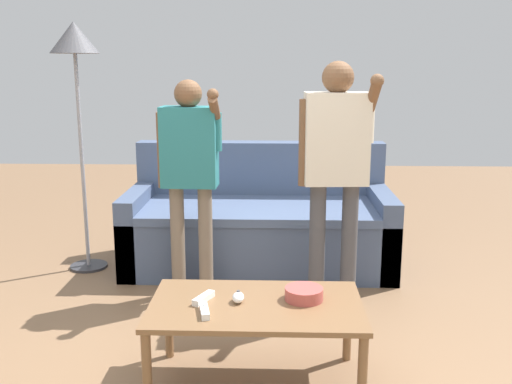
% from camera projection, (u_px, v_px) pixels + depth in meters
% --- Properties ---
extents(ground_plane, '(12.00, 12.00, 0.00)m').
position_uv_depth(ground_plane, '(235.00, 356.00, 3.12)').
color(ground_plane, brown).
extents(couch, '(2.00, 0.94, 0.91)m').
position_uv_depth(couch, '(259.00, 225.00, 4.52)').
color(couch, '#475675').
rests_on(couch, ground).
extents(coffee_table, '(1.01, 0.60, 0.42)m').
position_uv_depth(coffee_table, '(256.00, 313.00, 2.76)').
color(coffee_table, brown).
rests_on(coffee_table, ground).
extents(snack_bowl, '(0.18, 0.18, 0.06)m').
position_uv_depth(snack_bowl, '(304.00, 294.00, 2.79)').
color(snack_bowl, '#B24C47').
rests_on(snack_bowl, coffee_table).
extents(game_remote_nunchuk, '(0.06, 0.09, 0.05)m').
position_uv_depth(game_remote_nunchuk, '(238.00, 297.00, 2.76)').
color(game_remote_nunchuk, white).
rests_on(game_remote_nunchuk, coffee_table).
extents(floor_lamp, '(0.35, 0.35, 1.82)m').
position_uv_depth(floor_lamp, '(75.00, 56.00, 4.13)').
color(floor_lamp, '#2D2D33').
rests_on(floor_lamp, ground).
extents(player_right, '(0.47, 0.32, 1.55)m').
position_uv_depth(player_right, '(336.00, 157.00, 3.54)').
color(player_right, '#47474C').
rests_on(player_right, ground).
extents(player_left, '(0.42, 0.30, 1.44)m').
position_uv_depth(player_left, '(190.00, 163.00, 3.76)').
color(player_left, '#756656').
rests_on(player_left, ground).
extents(game_remote_wand_near, '(0.10, 0.15, 0.03)m').
position_uv_depth(game_remote_wand_near, '(204.00, 298.00, 2.77)').
color(game_remote_wand_near, white).
rests_on(game_remote_wand_near, coffee_table).
extents(game_remote_wand_far, '(0.07, 0.16, 0.03)m').
position_uv_depth(game_remote_wand_far, '(204.00, 311.00, 2.63)').
color(game_remote_wand_far, white).
rests_on(game_remote_wand_far, coffee_table).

